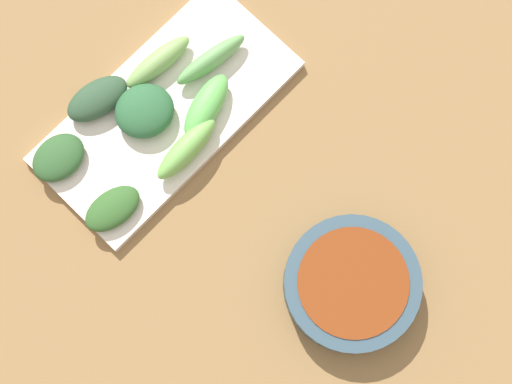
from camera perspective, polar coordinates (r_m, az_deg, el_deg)
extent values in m
cube|color=olive|center=(0.87, -1.07, -0.53)|extent=(2.10, 2.10, 0.02)
cylinder|color=#324B5A|center=(0.83, 7.15, -6.85)|extent=(0.15, 0.15, 0.04)
cylinder|color=maroon|center=(0.83, 7.20, -6.82)|extent=(0.12, 0.12, 0.03)
cube|color=silver|center=(0.88, -6.73, 6.00)|extent=(0.15, 0.30, 0.01)
ellipsoid|color=#63A55A|center=(0.88, -3.39, 9.86)|extent=(0.04, 0.10, 0.03)
ellipsoid|color=#5DBC53|center=(0.86, -3.74, 6.44)|extent=(0.05, 0.09, 0.03)
ellipsoid|color=#2F5C26|center=(0.85, -10.69, -1.23)|extent=(0.05, 0.07, 0.02)
ellipsoid|color=#2B542A|center=(0.87, -14.57, 2.50)|extent=(0.05, 0.07, 0.02)
ellipsoid|color=#79A75A|center=(0.88, -7.34, 9.63)|extent=(0.03, 0.09, 0.03)
ellipsoid|color=#2B4931|center=(0.88, -11.79, 6.84)|extent=(0.06, 0.08, 0.03)
ellipsoid|color=#72B753|center=(0.85, -5.23, 3.24)|extent=(0.03, 0.09, 0.03)
ellipsoid|color=#275B34|center=(0.86, -8.35, 6.02)|extent=(0.08, 0.08, 0.03)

